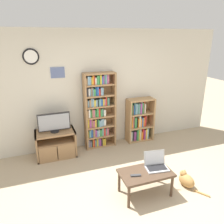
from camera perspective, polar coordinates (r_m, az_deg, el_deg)
ground_plane at (r=3.64m, az=6.74°, el=-23.11°), size 18.00×18.00×0.00m
wall_back at (r=4.90m, az=-4.19°, el=5.75°), size 6.04×0.09×2.60m
tv_stand at (r=4.81m, az=-14.42°, el=-8.04°), size 0.81×0.48×0.57m
television at (r=4.60m, az=-14.88°, el=-2.70°), size 0.65×0.18×0.40m
bookshelf_tall at (r=4.87m, az=-3.69°, el=0.21°), size 0.70×0.25×1.72m
bookshelf_short at (r=5.32m, az=6.89°, el=-2.36°), size 0.65×0.30×1.06m
coffee_table at (r=3.64m, az=8.78°, el=-15.86°), size 0.83×0.48×0.41m
laptop at (r=3.72m, az=11.36°, el=-13.12°), size 0.39×0.32×0.25m
remote_near_laptop at (r=3.50m, az=6.21°, el=-16.14°), size 0.17×0.08×0.02m
cat at (r=4.11m, az=18.78°, el=-16.42°), size 0.32×0.54×0.27m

